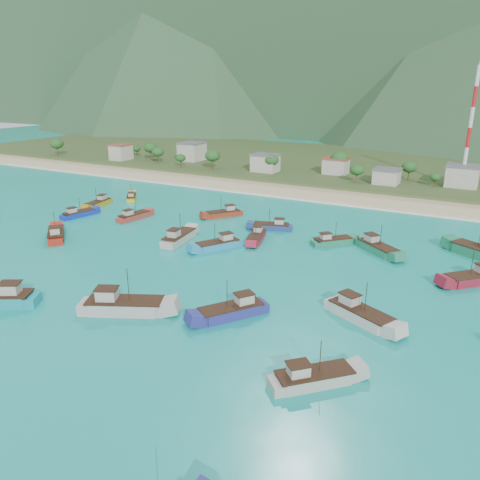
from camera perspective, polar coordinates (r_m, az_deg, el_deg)
The scene contains 24 objects.
ground at distance 89.47m, azimuth -9.61°, elevation -4.36°, with size 600.00×600.00×0.00m, color #0C828A.
beach at distance 156.23m, azimuth 8.41°, elevation 5.63°, with size 400.00×18.00×1.20m, color beige.
land at distance 213.57m, azimuth 14.21°, elevation 8.73°, with size 400.00×110.00×2.40m, color #385123.
surf_line at distance 147.56m, azimuth 7.12°, elevation 4.92°, with size 400.00×2.50×0.08m, color white.
village at distance 177.92m, azimuth 12.39°, elevation 8.52°, with size 214.02×24.78×7.54m.
vegetation at distance 179.24m, azimuth 9.45°, elevation 8.95°, with size 276.88×25.66×8.89m.
radio_tower at distance 173.06m, azimuth 26.24°, elevation 12.20°, with size 1.20×1.20×38.39m.
boat_0 at distance 117.20m, azimuth -21.51°, elevation 0.56°, with size 10.50×10.01×6.62m.
boat_2 at distance 150.51m, azimuth -13.08°, elevation 5.06°, with size 7.22×8.35×5.07m.
boat_7 at distance 116.19m, azimuth 3.93°, elevation 1.61°, with size 10.08×5.71×5.71m.
boat_8 at distance 144.62m, azimuth -16.86°, elevation 4.26°, with size 4.44×10.36×5.92m.
boat_9 at distance 59.24m, azimuth 8.87°, elevation -16.37°, with size 9.72×9.63×6.24m.
boat_10 at distance 76.68m, azimuth -14.03°, elevation -7.86°, with size 13.77×9.34×7.90m.
boat_11 at distance 94.93m, azimuth 26.58°, elevation -4.25°, with size 10.34×10.40×6.69m.
boat_12 at distance 73.44m, azimuth -0.94°, elevation -8.69°, with size 9.19×11.19×6.68m.
boat_13 at distance 108.05m, azimuth 2.02°, elevation 0.33°, with size 5.28×10.15×5.76m.
boat_14 at distance 128.06m, azimuth -12.83°, elevation 2.79°, with size 4.26×10.08×5.77m.
boat_15 at distance 107.13m, azimuth 11.18°, elevation -0.20°, with size 8.58×8.75×5.59m.
boat_16 at distance 74.67m, azimuth 14.35°, elevation -8.80°, with size 12.00×8.27×6.90m.
boat_19 at distance 127.48m, azimuth -2.00°, elevation 3.20°, with size 8.37×9.83×5.93m.
boat_20 at distance 134.63m, azimuth -19.12°, elevation 2.98°, with size 4.73×9.89×5.62m.
boat_21 at distance 107.78m, azimuth -7.46°, elevation 0.24°, with size 4.93×11.98×6.87m.
boat_23 at distance 104.52m, azimuth 16.35°, elevation -0.98°, with size 10.90×9.73×6.69m.
boat_26 at distance 102.62m, azimuth -2.65°, elevation -0.62°, with size 8.22×10.76×6.30m.
Camera 1 is at (51.78, -64.32, 34.45)m, focal length 35.00 mm.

